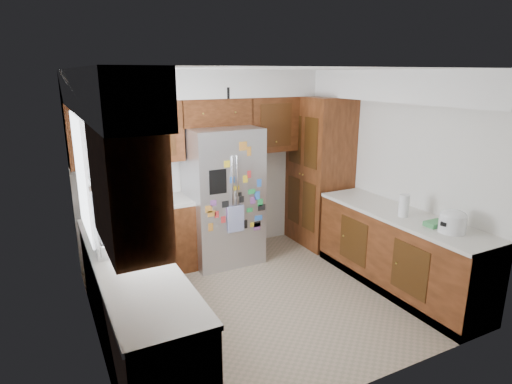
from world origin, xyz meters
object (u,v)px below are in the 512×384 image
pantry (319,172)px  fridge (223,196)px  rice_cooker (453,221)px  paper_towel (404,206)px

pantry → fridge: (-1.50, 0.05, -0.17)m
pantry → rice_cooker: bearing=-90.0°
paper_towel → fridge: bearing=129.3°
rice_cooker → paper_towel: paper_towel is taller
rice_cooker → paper_towel: (-0.07, 0.58, 0.00)m
fridge → pantry: bearing=-2.1°
pantry → rice_cooker: (-0.00, -2.28, -0.03)m
pantry → fridge: 1.51m
fridge → rice_cooker: (1.50, -2.33, 0.14)m
pantry → fridge: size_ratio=1.19×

